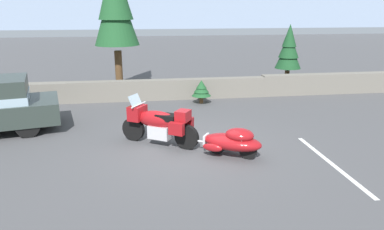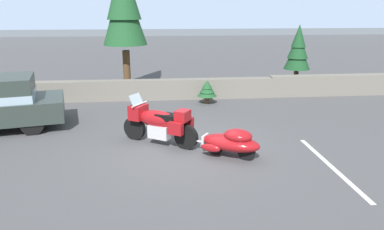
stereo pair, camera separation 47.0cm
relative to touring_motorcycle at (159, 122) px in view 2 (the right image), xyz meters
The scene contains 7 objects.
ground_plane 1.03m from the touring_motorcycle, 30.79° to the right, with size 80.00×80.00×0.00m, color #4C4C4F.
stone_guard_wall 5.23m from the touring_motorcycle, 83.38° to the left, with size 24.00×0.56×0.87m.
touring_motorcycle is the anchor object (origin of this frame).
car_shaped_trailer 2.12m from the touring_motorcycle, 32.26° to the right, with size 2.06×1.48×0.76m.
pine_tree_secondary 9.04m from the touring_motorcycle, 45.58° to the left, with size 1.16×1.16×2.93m.
pine_sapling_near 4.70m from the touring_motorcycle, 65.95° to the left, with size 0.75×0.75×0.92m.
parking_stripe_marker 4.52m from the touring_motorcycle, 25.41° to the right, with size 0.12×3.60×0.01m, color silver.
Camera 2 is at (-0.75, -9.26, 3.65)m, focal length 34.71 mm.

